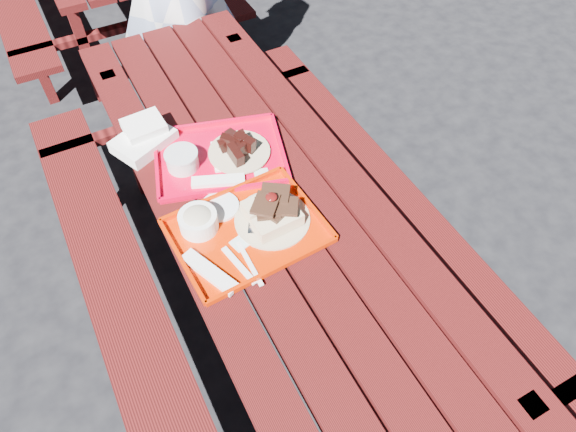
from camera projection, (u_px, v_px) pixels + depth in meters
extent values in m
plane|color=black|center=(273.00, 304.00, 2.37)|extent=(60.00, 60.00, 0.00)
cube|color=#4A0E0E|center=(188.00, 234.00, 1.71)|extent=(0.14, 2.40, 0.04)
cube|color=#4A0E0E|center=(229.00, 218.00, 1.76)|extent=(0.14, 2.40, 0.04)
cube|color=#4A0E0E|center=(268.00, 202.00, 1.80)|extent=(0.14, 2.40, 0.04)
cube|color=#4A0E0E|center=(305.00, 187.00, 1.84)|extent=(0.14, 2.40, 0.04)
cube|color=#4A0E0E|center=(341.00, 173.00, 1.89)|extent=(0.14, 2.40, 0.04)
cube|color=#4A0E0E|center=(128.00, 312.00, 1.87)|extent=(0.25, 2.40, 0.04)
cube|color=#4A0E0E|center=(88.00, 197.00, 2.50)|extent=(0.06, 0.06, 0.42)
cube|color=#4A0E0E|center=(391.00, 199.00, 2.20)|extent=(0.25, 2.40, 0.04)
cube|color=#4A0E0E|center=(512.00, 389.00, 1.91)|extent=(0.06, 0.06, 0.42)
cube|color=#4A0E0E|center=(297.00, 122.00, 2.84)|extent=(0.06, 0.06, 0.42)
cube|color=#4A0E0E|center=(129.00, 138.00, 2.52)|extent=(0.06, 0.06, 0.75)
cube|color=#4A0E0E|center=(240.00, 102.00, 2.69)|extent=(0.06, 0.06, 0.75)
cube|color=#4A0E0E|center=(184.00, 111.00, 2.56)|extent=(1.40, 0.06, 0.04)
cube|color=#4A0E0E|center=(42.00, 73.00, 3.12)|extent=(0.06, 0.06, 0.42)
cube|color=#4A0E0E|center=(218.00, 24.00, 3.45)|extent=(0.06, 0.06, 0.42)
cube|color=#4A0E0E|center=(84.00, 47.00, 3.00)|extent=(0.06, 0.06, 0.75)
cube|color=#4A0E0E|center=(181.00, 21.00, 3.18)|extent=(0.06, 0.06, 0.75)
cube|color=#4A0E0E|center=(132.00, 25.00, 3.05)|extent=(1.40, 0.06, 0.04)
cube|color=red|center=(247.00, 233.00, 1.68)|extent=(0.48, 0.38, 0.01)
cube|color=red|center=(223.00, 194.00, 1.77)|extent=(0.46, 0.04, 0.02)
cube|color=red|center=(274.00, 270.00, 1.58)|extent=(0.46, 0.04, 0.02)
cube|color=red|center=(307.00, 202.00, 1.75)|extent=(0.03, 0.36, 0.02)
cube|color=red|center=(181.00, 260.00, 1.60)|extent=(0.03, 0.36, 0.02)
cylinder|color=tan|center=(272.00, 219.00, 1.71)|extent=(0.25, 0.25, 0.01)
cube|color=beige|center=(278.00, 222.00, 1.66)|extent=(0.16, 0.08, 0.05)
cube|color=beige|center=(266.00, 204.00, 1.70)|extent=(0.16, 0.08, 0.05)
ellipsoid|color=#490A09|center=(271.00, 194.00, 1.61)|extent=(0.04, 0.04, 0.02)
cylinder|color=white|center=(198.00, 221.00, 1.66)|extent=(0.13, 0.13, 0.06)
ellipsoid|color=#C0B295|center=(198.00, 218.00, 1.65)|extent=(0.11, 0.11, 0.05)
cylinder|color=white|center=(220.00, 207.00, 1.74)|extent=(0.13, 0.13, 0.01)
cube|color=white|center=(210.00, 272.00, 1.57)|extent=(0.13, 0.21, 0.02)
cube|color=white|center=(239.00, 265.00, 1.59)|extent=(0.05, 0.17, 0.01)
cube|color=white|center=(250.00, 263.00, 1.60)|extent=(0.02, 0.18, 0.01)
cube|color=silver|center=(240.00, 243.00, 1.65)|extent=(0.06, 0.06, 0.00)
cube|color=red|center=(220.00, 158.00, 1.90)|extent=(0.54, 0.47, 0.01)
cube|color=red|center=(214.00, 123.00, 1.99)|extent=(0.44, 0.14, 0.02)
cube|color=red|center=(226.00, 190.00, 1.78)|extent=(0.44, 0.14, 0.02)
cube|color=red|center=(281.00, 146.00, 1.92)|extent=(0.11, 0.34, 0.02)
cube|color=red|center=(157.00, 164.00, 1.86)|extent=(0.11, 0.34, 0.02)
cube|color=white|center=(234.00, 154.00, 1.90)|extent=(0.19, 0.19, 0.01)
cylinder|color=tan|center=(239.00, 152.00, 1.89)|extent=(0.23, 0.23, 0.01)
cylinder|color=silver|center=(182.00, 161.00, 1.84)|extent=(0.11, 0.11, 0.06)
cylinder|color=silver|center=(181.00, 154.00, 1.82)|extent=(0.12, 0.12, 0.01)
cube|color=white|center=(218.00, 181.00, 1.81)|extent=(0.19, 0.11, 0.02)
cube|color=silver|center=(261.00, 173.00, 1.84)|extent=(0.06, 0.05, 0.00)
cube|color=white|center=(144.00, 141.00, 1.93)|extent=(0.26, 0.23, 0.05)
cube|color=white|center=(144.00, 126.00, 1.92)|extent=(0.15, 0.13, 0.04)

